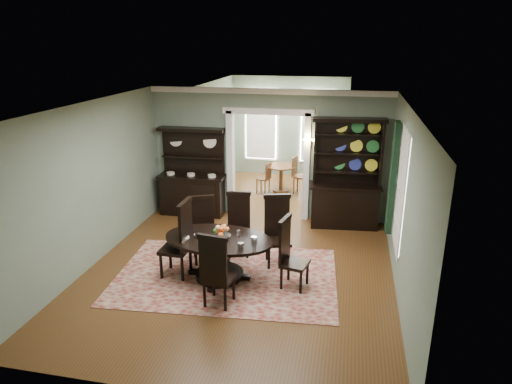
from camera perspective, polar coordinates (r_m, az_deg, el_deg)
room at (r=7.78m, az=-2.38°, el=0.12°), size 5.51×6.01×3.01m
parlor at (r=13.01m, az=3.56°, el=7.41°), size 3.51×3.50×3.01m
doorway_trim at (r=10.55m, az=1.54°, el=5.34°), size 2.08×0.25×2.57m
right_window at (r=8.44m, az=17.19°, el=0.94°), size 0.15×1.47×2.12m
wall_sconce at (r=10.22m, az=6.68°, el=6.34°), size 0.27×0.21×0.21m
rug at (r=8.34m, az=-3.72°, el=-10.39°), size 4.08×2.87×0.01m
dining_table at (r=8.07m, az=-4.68°, el=-7.24°), size 2.03×1.94×0.76m
centerpiece at (r=7.94m, az=-4.17°, el=-5.29°), size 1.41×0.91×0.23m
chair_far_left at (r=8.73m, az=-6.64°, el=-4.33°), size 0.60×0.59×1.25m
chair_far_mid at (r=8.92m, az=-2.17°, el=-3.71°), size 0.54×0.52×1.25m
chair_far_right at (r=8.53m, az=2.68°, el=-4.47°), size 0.60×0.58×1.33m
chair_end_left at (r=8.11m, az=-9.37°, el=-5.59°), size 0.51×0.55×1.43m
chair_end_right at (r=7.74m, az=4.18°, el=-7.38°), size 0.53×0.54×1.25m
chair_near at (r=7.16m, az=-5.05°, el=-9.59°), size 0.52×0.50×1.27m
sideboard at (r=11.01m, az=-7.92°, el=0.93°), size 1.60×0.60×2.09m
welsh_dresser at (r=10.33m, az=11.11°, el=0.48°), size 1.62×0.72×2.44m
parlor_table at (r=12.57m, az=3.14°, el=2.18°), size 0.81×0.81×0.75m
parlor_chair_left at (r=12.44m, az=1.14°, el=1.89°), size 0.40×0.39×0.86m
parlor_chair_right at (r=12.49m, az=5.34°, el=2.27°), size 0.46×0.45×1.01m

